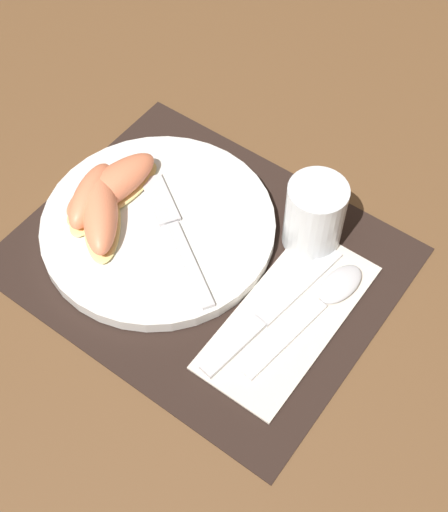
% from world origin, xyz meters
% --- Properties ---
extents(ground_plane, '(3.00, 3.00, 0.00)m').
position_xyz_m(ground_plane, '(0.00, 0.00, 0.00)').
color(ground_plane, brown).
extents(placemat, '(0.41, 0.34, 0.00)m').
position_xyz_m(placemat, '(0.00, 0.00, 0.00)').
color(placemat, black).
rests_on(placemat, ground_plane).
extents(plate, '(0.27, 0.27, 0.02)m').
position_xyz_m(plate, '(-0.07, 0.00, 0.01)').
color(plate, white).
rests_on(plate, placemat).
extents(juice_glass, '(0.07, 0.07, 0.09)m').
position_xyz_m(juice_glass, '(0.08, 0.09, 0.04)').
color(juice_glass, silver).
rests_on(juice_glass, placemat).
extents(napkin, '(0.10, 0.23, 0.00)m').
position_xyz_m(napkin, '(0.12, -0.01, 0.01)').
color(napkin, silver).
rests_on(napkin, placemat).
extents(knife, '(0.05, 0.21, 0.01)m').
position_xyz_m(knife, '(0.10, -0.02, 0.01)').
color(knife, silver).
rests_on(knife, napkin).
extents(spoon, '(0.05, 0.18, 0.01)m').
position_xyz_m(spoon, '(0.14, 0.03, 0.01)').
color(spoon, silver).
rests_on(spoon, napkin).
extents(fork, '(0.17, 0.12, 0.00)m').
position_xyz_m(fork, '(-0.05, 0.00, 0.02)').
color(fork, silver).
rests_on(fork, plate).
extents(citrus_wedge_0, '(0.07, 0.14, 0.03)m').
position_xyz_m(citrus_wedge_0, '(-0.13, 0.00, 0.03)').
color(citrus_wedge_0, '#F4DB84').
rests_on(citrus_wedge_0, plate).
extents(citrus_wedge_1, '(0.07, 0.11, 0.04)m').
position_xyz_m(citrus_wedge_1, '(-0.14, -0.03, 0.04)').
color(citrus_wedge_1, '#F4DB84').
rests_on(citrus_wedge_1, plate).
extents(citrus_wedge_2, '(0.12, 0.12, 0.04)m').
position_xyz_m(citrus_wedge_2, '(-0.12, -0.04, 0.04)').
color(citrus_wedge_2, '#F4DB84').
rests_on(citrus_wedge_2, plate).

